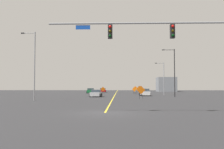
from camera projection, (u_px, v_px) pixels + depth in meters
The scene contains 16 objects.
ground at pixel (105, 113), 18.81m from camera, with size 195.69×195.69×0.00m, color #2D2D30.
road_centre_stripe at pixel (116, 93), 73.09m from camera, with size 0.16×108.71×0.01m.
traffic_signal_assembly at pixel (171, 40), 18.89m from camera, with size 14.22×0.44×7.09m.
street_lamp_far_left at pixel (163, 77), 54.46m from camera, with size 2.00×0.24×7.10m.
street_lamp_near_left at pixel (34, 63), 34.77m from camera, with size 2.05×0.24×9.53m.
street_lamp_mid_right at pixel (174, 70), 45.60m from camera, with size 2.31×0.24×8.74m.
construction_sign_right_lane at pixel (135, 89), 63.27m from camera, with size 1.15×0.13×1.97m.
construction_sign_left_lane at pixel (139, 89), 57.81m from camera, with size 1.37×0.29×2.05m.
construction_sign_median_near at pixel (134, 90), 60.77m from camera, with size 1.17×0.28×1.79m.
construction_sign_right_shoulder at pixel (103, 89), 62.84m from camera, with size 1.14×0.30×1.80m.
construction_sign_left_shoulder at pixel (141, 91), 38.62m from camera, with size 1.33×0.27×2.05m.
car_silver_passing at pixel (96, 93), 46.54m from camera, with size 2.11×4.05×1.31m.
car_green_approaching at pixel (91, 91), 69.88m from camera, with size 2.28×4.42×1.36m.
car_white_mid at pixel (145, 92), 51.20m from camera, with size 2.04×3.88×1.45m.
car_red_near at pixel (103, 90), 80.72m from camera, with size 2.28×4.57×1.32m.
roadside_building_east at pixel (166, 84), 88.19m from camera, with size 6.31×6.88×5.03m.
Camera 1 is at (1.12, -18.90, 2.02)m, focal length 40.26 mm.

